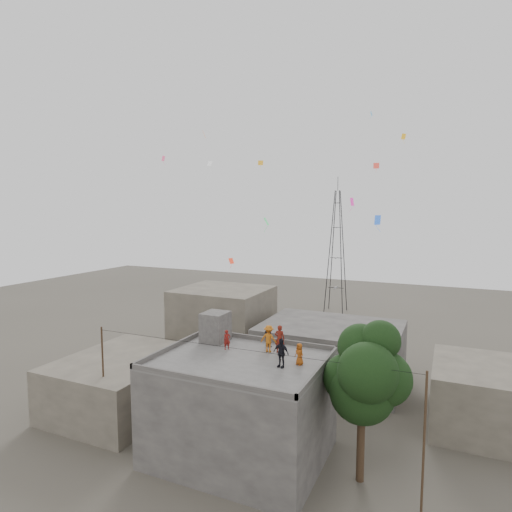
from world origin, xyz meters
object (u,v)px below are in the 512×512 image
at_px(stair_head_box, 215,327).
at_px(tree, 366,375).
at_px(transmission_tower, 337,251).
at_px(person_dark_adult, 281,353).
at_px(person_red_adult, 280,339).

bearing_deg(stair_head_box, tree, -10.74).
height_order(transmission_tower, person_dark_adult, transmission_tower).
distance_m(tree, person_red_adult, 5.92).
distance_m(stair_head_box, tree, 10.80).
bearing_deg(transmission_tower, person_dark_adult, -80.54).
bearing_deg(stair_head_box, person_dark_adult, -25.19).
xyz_separation_m(tree, person_red_adult, (-5.65, 1.53, 0.89)).
distance_m(tree, transmission_tower, 41.12).
distance_m(stair_head_box, transmission_tower, 37.46).
relative_size(stair_head_box, transmission_tower, 0.10).
xyz_separation_m(tree, transmission_tower, (-11.37, 39.40, 2.97)).
bearing_deg(person_red_adult, transmission_tower, -88.03).
bearing_deg(transmission_tower, stair_head_box, -88.77).
height_order(transmission_tower, person_red_adult, transmission_tower).
distance_m(stair_head_box, person_red_adult, 4.94).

